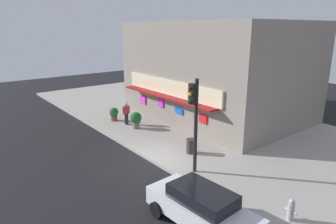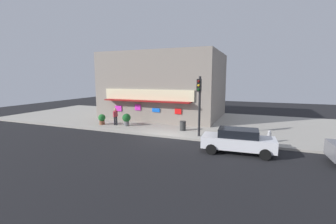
% 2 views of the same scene
% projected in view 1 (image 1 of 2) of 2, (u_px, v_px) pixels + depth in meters
% --- Properties ---
extents(ground_plane, '(63.92, 63.92, 0.00)m').
position_uv_depth(ground_plane, '(150.00, 162.00, 16.24)').
color(ground_plane, black).
extents(sidewalk, '(42.61, 13.68, 0.16)m').
position_uv_depth(sidewalk, '(232.00, 133.00, 20.30)').
color(sidewalk, '#A39E93').
rests_on(sidewalk, ground_plane).
extents(corner_building, '(12.80, 10.35, 7.28)m').
position_uv_depth(corner_building, '(218.00, 70.00, 23.38)').
color(corner_building, gray).
rests_on(corner_building, sidewalk).
extents(traffic_light, '(0.32, 0.58, 4.62)m').
position_uv_depth(traffic_light, '(194.00, 114.00, 13.94)').
color(traffic_light, black).
rests_on(traffic_light, sidewalk).
extents(fire_hydrant, '(0.49, 0.25, 0.86)m').
position_uv_depth(fire_hydrant, '(291.00, 210.00, 10.97)').
color(fire_hydrant, '#B2B2B7').
rests_on(fire_hydrant, sidewalk).
extents(trash_can, '(0.53, 0.53, 0.82)m').
position_uv_depth(trash_can, '(191.00, 146.00, 16.86)').
color(trash_can, '#2D2D2D').
rests_on(trash_can, sidewalk).
extents(pedestrian, '(0.37, 0.60, 1.64)m').
position_uv_depth(pedestrian, '(126.00, 112.00, 21.71)').
color(pedestrian, black).
rests_on(pedestrian, sidewalk).
extents(potted_plant_by_doorway, '(0.79, 0.79, 1.17)m').
position_uv_depth(potted_plant_by_doorway, '(136.00, 119.00, 20.92)').
color(potted_plant_by_doorway, '#59595B').
rests_on(potted_plant_by_doorway, sidewalk).
extents(potted_plant_by_window, '(0.69, 0.69, 1.02)m').
position_uv_depth(potted_plant_by_window, '(114.00, 113.00, 22.69)').
color(potted_plant_by_window, brown).
rests_on(potted_plant_by_window, sidewalk).
extents(parked_car_white, '(4.47, 2.09, 1.53)m').
position_uv_depth(parked_car_white, '(202.00, 208.00, 10.73)').
color(parked_car_white, silver).
rests_on(parked_car_white, ground_plane).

